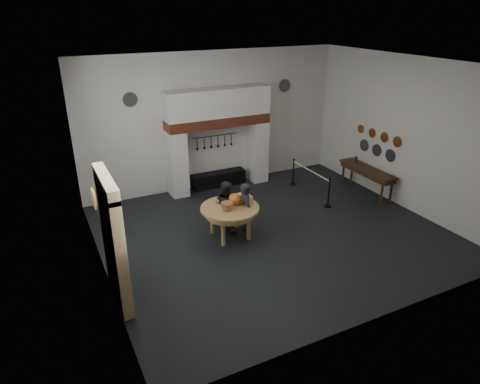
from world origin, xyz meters
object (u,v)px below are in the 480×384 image
visitor_near (246,209)px  visitor_far (226,206)px  barrier_post_far (293,172)px  iron_range (218,179)px  side_table (367,169)px  work_table (230,208)px  barrier_post_near (329,193)px

visitor_near → visitor_far: size_ratio=1.02×
visitor_near → barrier_post_far: 3.91m
iron_range → side_table: (4.10, -2.79, 0.62)m
side_table → visitor_near: bearing=-172.2°
visitor_near → side_table: (4.79, 0.66, 0.12)m
barrier_post_far → work_table: bearing=-146.5°
work_table → visitor_near: visitor_near is taller
iron_range → visitor_near: (-0.69, -3.45, 0.50)m
iron_range → visitor_near: visitor_near is taller
side_table → barrier_post_near: size_ratio=2.44×
side_table → barrier_post_far: 2.48m
visitor_near → work_table: bearing=86.1°
visitor_near → barrier_post_far: size_ratio=1.67×
barrier_post_near → work_table: bearing=-174.6°
iron_range → barrier_post_far: (2.38, -1.05, 0.20)m
side_table → barrier_post_near: 1.79m
iron_range → visitor_far: visitor_far is taller
iron_range → visitor_near: 3.55m
visitor_far → barrier_post_far: visitor_far is taller
visitor_far → side_table: bearing=-102.9°
work_table → visitor_near: bearing=-7.5°
work_table → visitor_far: (0.05, 0.34, -0.10)m
barrier_post_far → visitor_near: bearing=-142.1°
visitor_far → barrier_post_near: bearing=-105.9°
visitor_near → side_table: size_ratio=0.68×
barrier_post_far → barrier_post_near: bearing=-90.0°
iron_range → barrier_post_near: size_ratio=2.11×
barrier_post_near → barrier_post_far: same height
visitor_far → side_table: size_ratio=0.67×
visitor_far → barrier_post_far: (3.48, 1.99, -0.29)m
visitor_near → barrier_post_near: 3.12m
work_table → barrier_post_near: size_ratio=1.75×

